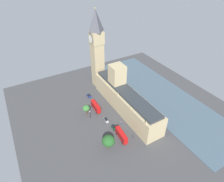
% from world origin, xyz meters
% --- Properties ---
extents(ground_plane, '(131.72, 131.72, 0.00)m').
position_xyz_m(ground_plane, '(0.00, 0.00, 0.00)').
color(ground_plane, '#424244').
extents(river_thames, '(37.42, 118.55, 0.25)m').
position_xyz_m(river_thames, '(-32.15, 0.00, 0.12)').
color(river_thames, '#475B6B').
rests_on(river_thames, ground).
extents(parliament_building, '(12.88, 61.20, 27.14)m').
position_xyz_m(parliament_building, '(-1.99, -1.78, 8.24)').
color(parliament_building, tan).
rests_on(parliament_building, ground).
extents(clock_tower, '(8.57, 8.57, 56.58)m').
position_xyz_m(clock_tower, '(-0.11, -35.47, 29.28)').
color(clock_tower, tan).
rests_on(clock_tower, ground).
extents(car_blue_trailing, '(1.98, 4.45, 1.74)m').
position_xyz_m(car_blue_trailing, '(13.26, -24.18, 0.89)').
color(car_blue_trailing, navy).
rests_on(car_blue_trailing, ground).
extents(double_decker_bus_near_tower, '(2.92, 10.57, 4.75)m').
position_xyz_m(double_decker_bus_near_tower, '(15.11, -9.17, 2.63)').
color(double_decker_bus_near_tower, red).
rests_on(double_decker_bus_near_tower, ground).
extents(car_silver_opposite_hall, '(2.04, 4.71, 1.74)m').
position_xyz_m(car_silver_opposite_hall, '(14.49, 3.64, 0.89)').
color(car_silver_opposite_hall, '#B7B7BC').
rests_on(car_silver_opposite_hall, ground).
extents(car_dark_green_by_river_gate, '(2.12, 4.12, 1.74)m').
position_xyz_m(car_dark_green_by_river_gate, '(13.30, 11.25, 0.89)').
color(car_dark_green_by_river_gate, '#19472D').
rests_on(car_dark_green_by_river_gate, ground).
extents(double_decker_bus_leading, '(3.29, 10.66, 4.75)m').
position_xyz_m(double_decker_bus_leading, '(13.53, 19.75, 2.63)').
color(double_decker_bus_leading, red).
rests_on(double_decker_bus_leading, ground).
extents(pedestrian_far_end, '(0.66, 0.58, 1.63)m').
position_xyz_m(pedestrian_far_end, '(7.31, 10.51, 0.73)').
color(pedestrian_far_end, navy).
rests_on(pedestrian_far_end, ground).
extents(pedestrian_under_trees, '(0.70, 0.63, 1.72)m').
position_xyz_m(pedestrian_under_trees, '(7.54, 22.51, 0.77)').
color(pedestrian_under_trees, black).
rests_on(pedestrian_under_trees, ground).
extents(pedestrian_kerbside, '(0.57, 0.46, 1.65)m').
position_xyz_m(pedestrian_kerbside, '(7.30, 9.64, 0.74)').
color(pedestrian_kerbside, gray).
rests_on(pedestrian_kerbside, ground).
extents(plane_tree_corner, '(6.70, 6.70, 8.97)m').
position_xyz_m(plane_tree_corner, '(23.01, 22.32, 6.11)').
color(plane_tree_corner, brown).
rests_on(plane_tree_corner, ground).
extents(plane_tree_midblock, '(4.48, 4.48, 7.50)m').
position_xyz_m(plane_tree_midblock, '(22.43, -7.36, 5.54)').
color(plane_tree_midblock, brown).
rests_on(plane_tree_midblock, ground).
extents(street_lamp_slot_10, '(0.56, 0.56, 5.62)m').
position_xyz_m(street_lamp_slot_10, '(21.67, -3.55, 3.98)').
color(street_lamp_slot_10, black).
rests_on(street_lamp_slot_10, ground).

